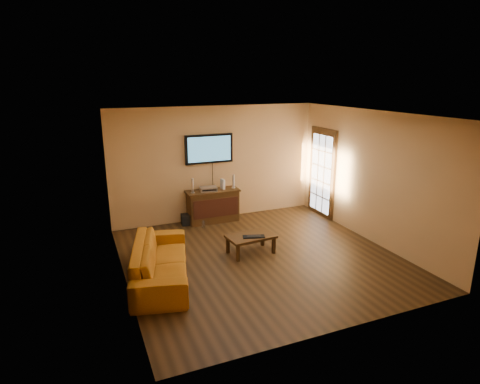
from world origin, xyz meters
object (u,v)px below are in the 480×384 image
keyboard (254,236)px  sofa (160,255)px  media_console (213,206)px  av_receiver (208,189)px  television (209,149)px  speaker_left (193,186)px  game_console (223,184)px  subwoofer (187,219)px  bottle (204,224)px  speaker_right (233,182)px  coffee_table (251,238)px

keyboard → sofa: bearing=-172.3°
media_console → av_receiver: av_receiver is taller
television → speaker_left: 0.96m
media_console → av_receiver: (-0.10, 0.01, 0.43)m
speaker_left → keyboard: size_ratio=0.77×
game_console → subwoofer: game_console is taller
subwoofer → keyboard: keyboard is taller
television → bottle: (-0.35, -0.54, -1.63)m
speaker_left → speaker_right: speaker_left is taller
game_console → keyboard: (-0.15, -2.13, -0.50)m
game_console → bottle: bearing=-155.7°
subwoofer → keyboard: 2.27m
television → coffee_table: television is taller
television → av_receiver: size_ratio=2.94×
coffee_table → av_receiver: bearing=95.4°
av_receiver → subwoofer: size_ratio=1.60×
coffee_table → av_receiver: 2.08m
sofa → av_receiver: bearing=-21.3°
coffee_table → bottle: coffee_table is taller
av_receiver → sofa: bearing=-117.1°
speaker_right → bottle: speaker_right is taller
coffee_table → bottle: size_ratio=5.15×
coffee_table → speaker_left: 2.14m
television → av_receiver: bearing=-118.2°
speaker_left → speaker_right: 1.02m
game_console → coffee_table: bearing=-101.4°
game_console → keyboard: game_console is taller
speaker_right → av_receiver: 0.64m
television → game_console: (0.26, -0.18, -0.83)m
sofa → av_receiver: (1.64, 2.36, 0.38)m
sofa → speaker_right: bearing=-30.4°
sofa → keyboard: (1.85, 0.25, -0.05)m
media_console → keyboard: bearing=-87.1°
media_console → subwoofer: (-0.64, 0.03, -0.27)m
television → sofa: 3.35m
av_receiver → bottle: bearing=-117.5°
speaker_left → bottle: bearing=-65.6°
sofa → speaker_left: 2.68m
subwoofer → media_console: bearing=1.9°
bottle → media_console: bearing=44.4°
media_console → keyboard: 2.11m
sofa → av_receiver: sofa is taller
media_console → subwoofer: 0.69m
subwoofer → television: bearing=19.4°
television → game_console: bearing=-33.9°
coffee_table → sofa: 1.87m
keyboard → media_console: bearing=92.9°
media_console → speaker_right: size_ratio=3.77×
media_console → television: bearing=90.0°
game_console → keyboard: 2.19m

